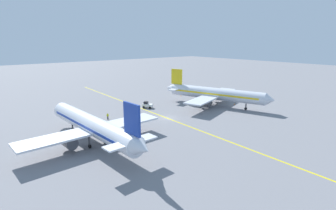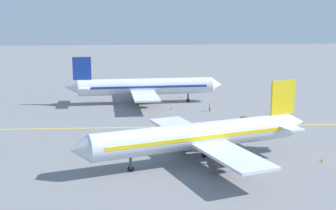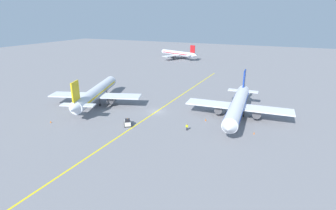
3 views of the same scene
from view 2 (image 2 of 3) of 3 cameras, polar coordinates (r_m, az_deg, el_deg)
ground_plane at (r=84.17m, az=0.71°, el=-2.67°), size 400.00×400.00×0.00m
apron_yellow_centreline at (r=84.17m, az=0.71°, el=-2.67°), size 3.21×119.98×0.01m
airplane_at_gate at (r=64.22m, az=3.91°, el=-3.80°), size 28.20×34.59×10.60m
airplane_adjacent_stand at (r=104.81m, az=-2.93°, el=2.22°), size 28.27×35.53×10.60m
baggage_tug_white at (r=84.03m, az=9.10°, el=-2.21°), size 2.95×3.32×2.11m
ground_crew_worker at (r=97.31m, az=5.11°, el=-0.22°), size 0.58×0.25×1.68m
traffic_cone_near_nose at (r=111.50m, az=1.54°, el=1.00°), size 0.32×0.32×0.55m
traffic_cone_mid_apron at (r=68.60m, az=18.28°, el=-6.36°), size 0.32×0.32×0.55m
traffic_cone_by_wingtip at (r=59.43m, az=1.31°, el=-8.54°), size 0.32×0.32×0.55m
traffic_cone_far_edge at (r=98.75m, az=0.38°, el=-0.37°), size 0.32×0.32×0.55m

